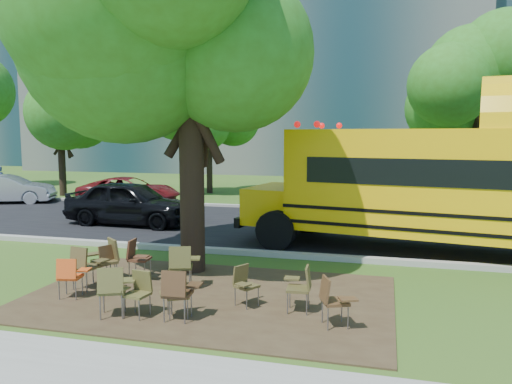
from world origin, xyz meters
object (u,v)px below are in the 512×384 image
(chair_1, at_px, (85,263))
(chair_11, at_px, (182,263))
(chair_10, at_px, (137,255))
(pedestrian_a, at_px, (1,182))
(chair_7, at_px, (333,297))
(chair_8, at_px, (106,259))
(chair_5, at_px, (176,291))
(chair_12, at_px, (244,282))
(chair_6, at_px, (301,284))
(chair_3, at_px, (137,289))
(chair_4, at_px, (178,290))
(bg_car_silver, at_px, (8,189))
(chair_0, at_px, (70,274))
(bg_car_red, at_px, (130,191))
(chair_2, at_px, (113,286))
(black_car, at_px, (131,203))
(chair_9, at_px, (107,256))
(main_tree, at_px, (189,12))

(chair_1, height_order, chair_11, chair_11)
(chair_10, relative_size, pedestrian_a, 0.56)
(chair_1, xyz_separation_m, chair_7, (5.04, -0.71, -0.05))
(chair_7, relative_size, chair_8, 1.01)
(chair_8, distance_m, pedestrian_a, 17.53)
(chair_5, xyz_separation_m, chair_12, (0.99, 0.82, -0.00))
(chair_5, bearing_deg, chair_6, 170.91)
(chair_3, bearing_deg, chair_10, -53.73)
(chair_11, bearing_deg, chair_4, -87.26)
(chair_12, bearing_deg, bg_car_silver, -96.55)
(chair_4, bearing_deg, bg_car_silver, 135.19)
(chair_7, bearing_deg, chair_0, -114.78)
(chair_5, distance_m, bg_car_silver, 17.54)
(chair_12, bearing_deg, bg_car_red, -113.25)
(chair_2, bearing_deg, chair_8, 102.25)
(chair_10, xyz_separation_m, black_car, (-3.43, 5.98, 0.23))
(chair_5, distance_m, chair_11, 1.51)
(chair_2, distance_m, chair_10, 2.31)
(chair_9, distance_m, black_car, 7.08)
(bg_car_red, bearing_deg, chair_8, -161.19)
(chair_7, height_order, pedestrian_a, pedestrian_a)
(bg_car_red, bearing_deg, chair_11, -154.41)
(chair_9, bearing_deg, black_car, -26.17)
(chair_9, bearing_deg, bg_car_red, -24.23)
(chair_6, xyz_separation_m, chair_7, (0.62, -0.59, -0.00))
(main_tree, xyz_separation_m, chair_0, (-1.53, -2.43, -5.31))
(chair_5, xyz_separation_m, black_car, (-5.17, 7.86, 0.31))
(chair_1, xyz_separation_m, chair_2, (1.36, -1.21, 0.00))
(main_tree, relative_size, chair_0, 11.35)
(chair_3, relative_size, black_car, 0.18)
(main_tree, bearing_deg, chair_7, -36.85)
(chair_11, bearing_deg, pedestrian_a, 123.51)
(chair_10, bearing_deg, black_car, -155.63)
(chair_2, xyz_separation_m, chair_12, (2.00, 1.13, -0.10))
(chair_4, bearing_deg, chair_5, 119.51)
(chair_5, height_order, bg_car_silver, bg_car_silver)
(chair_6, relative_size, black_car, 0.19)
(chair_2, distance_m, chair_5, 1.07)
(chair_1, distance_m, chair_11, 1.96)
(chair_4, relative_size, black_car, 0.20)
(main_tree, relative_size, chair_10, 10.52)
(main_tree, bearing_deg, bg_car_red, 125.72)
(chair_8, xyz_separation_m, chair_9, (0.06, -0.06, 0.08))
(chair_9, bearing_deg, chair_10, -97.06)
(chair_7, distance_m, bg_car_silver, 19.54)
(black_car, bearing_deg, chair_0, -156.98)
(chair_7, bearing_deg, chair_8, -127.47)
(black_car, bearing_deg, chair_1, -155.78)
(main_tree, distance_m, chair_2, 6.10)
(bg_car_silver, bearing_deg, main_tree, -146.63)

